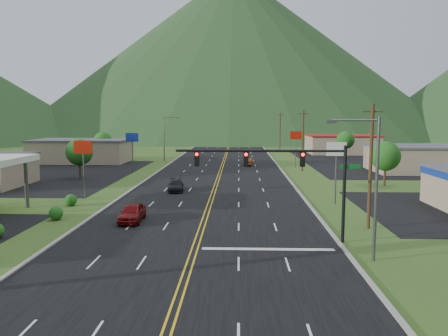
{
  "coord_description": "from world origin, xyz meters",
  "views": [
    {
      "loc": [
        2.98,
        -16.91,
        9.05
      ],
      "look_at": [
        1.69,
        21.22,
        4.5
      ],
      "focal_mm": 35.0,
      "sensor_mm": 36.0,
      "label": 1
    }
  ],
  "objects_px": {
    "car_red_near": "(132,213)",
    "streetlight_west": "(165,136)",
    "traffic_signal": "(288,169)",
    "car_red_far": "(249,162)",
    "car_dark_mid": "(176,186)",
    "streetlight_east": "(372,179)"
  },
  "relations": [
    {
      "from": "traffic_signal",
      "to": "streetlight_west",
      "type": "relative_size",
      "value": 1.46
    },
    {
      "from": "car_red_near",
      "to": "streetlight_west",
      "type": "bearing_deg",
      "value": 94.87
    },
    {
      "from": "car_red_far",
      "to": "streetlight_west",
      "type": "bearing_deg",
      "value": -16.64
    },
    {
      "from": "streetlight_west",
      "to": "car_red_near",
      "type": "relative_size",
      "value": 1.99
    },
    {
      "from": "car_dark_mid",
      "to": "car_red_far",
      "type": "relative_size",
      "value": 1.1
    },
    {
      "from": "streetlight_east",
      "to": "car_red_far",
      "type": "relative_size",
      "value": 2.2
    },
    {
      "from": "traffic_signal",
      "to": "car_dark_mid",
      "type": "height_order",
      "value": "traffic_signal"
    },
    {
      "from": "streetlight_east",
      "to": "car_dark_mid",
      "type": "height_order",
      "value": "streetlight_east"
    },
    {
      "from": "streetlight_east",
      "to": "car_red_near",
      "type": "distance_m",
      "value": 20.3
    },
    {
      "from": "traffic_signal",
      "to": "car_dark_mid",
      "type": "xyz_separation_m",
      "value": [
        -11.1,
        21.04,
        -4.67
      ]
    },
    {
      "from": "car_red_near",
      "to": "car_red_far",
      "type": "xyz_separation_m",
      "value": [
        10.95,
        43.03,
        -0.1
      ]
    },
    {
      "from": "car_red_near",
      "to": "car_dark_mid",
      "type": "height_order",
      "value": "car_red_near"
    },
    {
      "from": "car_red_near",
      "to": "car_red_far",
      "type": "relative_size",
      "value": 1.11
    },
    {
      "from": "traffic_signal",
      "to": "car_red_near",
      "type": "distance_m",
      "value": 14.56
    },
    {
      "from": "car_red_near",
      "to": "traffic_signal",
      "type": "bearing_deg",
      "value": -25.28
    },
    {
      "from": "car_dark_mid",
      "to": "car_red_far",
      "type": "xyz_separation_m",
      "value": [
        9.4,
        27.6,
        0.02
      ]
    },
    {
      "from": "car_red_far",
      "to": "traffic_signal",
      "type": "bearing_deg",
      "value": 99.47
    },
    {
      "from": "traffic_signal",
      "to": "car_dark_mid",
      "type": "distance_m",
      "value": 24.24
    },
    {
      "from": "streetlight_west",
      "to": "car_red_near",
      "type": "bearing_deg",
      "value": -83.75
    },
    {
      "from": "streetlight_east",
      "to": "car_dark_mid",
      "type": "xyz_separation_m",
      "value": [
        -15.79,
        25.03,
        -4.53
      ]
    },
    {
      "from": "car_red_near",
      "to": "car_dark_mid",
      "type": "bearing_deg",
      "value": 82.91
    },
    {
      "from": "streetlight_east",
      "to": "car_red_near",
      "type": "bearing_deg",
      "value": 151.04
    }
  ]
}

